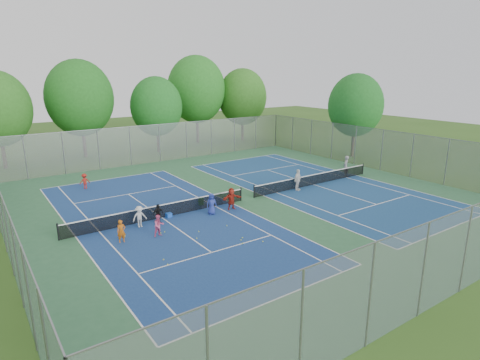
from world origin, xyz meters
name	(u,v)px	position (x,y,z in m)	size (l,w,h in m)	color
ground	(248,199)	(0.00, 0.00, 0.00)	(120.00, 120.00, 0.00)	#2E531A
court_pad	(248,199)	(0.00, 0.00, 0.01)	(32.00, 32.00, 0.01)	#2D603B
court_left	(162,218)	(-7.00, 0.00, 0.02)	(10.97, 23.77, 0.01)	navy
court_right	(314,185)	(7.00, 0.00, 0.02)	(10.97, 23.77, 0.01)	navy
net_left	(162,212)	(-7.00, 0.00, 0.46)	(12.87, 0.10, 0.91)	black
net_right	(314,180)	(7.00, 0.00, 0.46)	(12.87, 0.10, 0.91)	black
fence_north	(160,143)	(0.00, 16.00, 2.00)	(32.00, 0.10, 4.00)	gray
fence_south	(465,250)	(0.00, -16.00, 2.00)	(32.00, 0.10, 4.00)	gray
fence_west	(1,217)	(-16.00, 0.00, 2.00)	(32.00, 0.10, 4.00)	gray
fence_east	(382,150)	(16.00, 0.00, 2.00)	(32.00, 0.10, 4.00)	gray
tree_nl	(80,98)	(-6.00, 23.00, 6.54)	(7.20, 7.20, 10.69)	#443326
tree_nc	(156,106)	(2.00, 21.00, 5.39)	(6.00, 6.00, 8.85)	#443326
tree_nr	(196,89)	(9.00, 24.00, 7.04)	(7.60, 7.60, 11.42)	#443326
tree_ne	(242,97)	(15.00, 22.00, 5.97)	(6.60, 6.60, 9.77)	#443326
tree_side_e	(356,105)	(19.00, 6.00, 5.74)	(6.00, 6.00, 9.20)	#443326
ball_crate	(169,215)	(-6.58, -0.13, 0.15)	(0.36, 0.36, 0.31)	blue
ball_hopper	(201,202)	(-3.56, 0.83, 0.28)	(0.28, 0.28, 0.55)	#258838
student_a	(121,231)	(-10.48, -2.31, 0.67)	(0.49, 0.32, 1.34)	#C45E12
student_b	(159,226)	(-8.37, -2.71, 0.67)	(0.65, 0.50, 1.33)	#E15789
student_c	(140,217)	(-8.77, -0.68, 0.69)	(0.89, 0.51, 1.37)	silver
student_d	(158,214)	(-7.59, -0.79, 0.65)	(0.76, 0.32, 1.30)	black
student_e	(212,204)	(-3.91, -1.26, 0.74)	(0.72, 0.47, 1.48)	#283994
student_f	(231,199)	(-2.26, -1.20, 0.79)	(1.46, 0.46, 1.57)	#A52517
child_far_baseline	(85,181)	(-9.37, 9.95, 0.65)	(0.83, 0.48, 1.29)	#A01E16
instructor	(346,166)	(11.29, 0.30, 0.99)	(0.72, 0.47, 1.97)	gray
teen_court_b	(298,180)	(4.71, -0.41, 0.89)	(1.04, 0.43, 1.78)	white
tennis_ball_0	(242,238)	(-4.55, -5.79, 0.03)	(0.07, 0.07, 0.07)	#CBE234
tennis_ball_1	(164,260)	(-9.49, -5.76, 0.03)	(0.07, 0.07, 0.07)	yellow
tennis_ball_2	(241,240)	(-4.80, -6.01, 0.03)	(0.07, 0.07, 0.07)	gold
tennis_ball_3	(161,233)	(-8.18, -2.44, 0.03)	(0.07, 0.07, 0.07)	#CBE735
tennis_ball_4	(168,265)	(-9.55, -6.38, 0.03)	(0.07, 0.07, 0.07)	#F1F338
tennis_ball_5	(125,236)	(-10.09, -1.64, 0.03)	(0.07, 0.07, 0.07)	#C8DC33
tennis_ball_6	(199,232)	(-6.18, -3.53, 0.03)	(0.07, 0.07, 0.07)	#E7F438
tennis_ball_7	(165,232)	(-7.90, -2.40, 0.03)	(0.07, 0.07, 0.07)	#CCF138
tennis_ball_8	(227,226)	(-4.26, -3.68, 0.03)	(0.07, 0.07, 0.07)	yellow
tennis_ball_9	(197,238)	(-6.77, -4.34, 0.03)	(0.07, 0.07, 0.07)	#DCF138
tennis_ball_10	(242,244)	(-5.02, -6.47, 0.03)	(0.07, 0.07, 0.07)	#D5F138
tennis_ball_11	(263,242)	(-3.90, -6.89, 0.03)	(0.07, 0.07, 0.07)	#D1DE33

